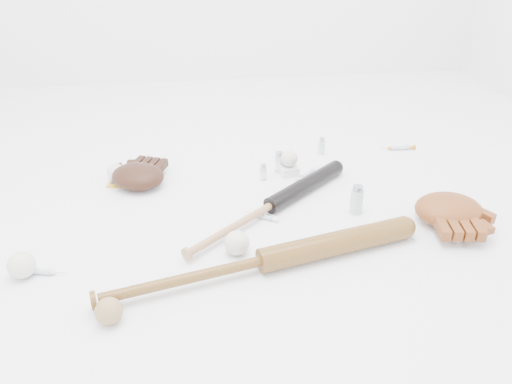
{
  "coord_description": "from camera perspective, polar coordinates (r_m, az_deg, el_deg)",
  "views": [
    {
      "loc": [
        -0.13,
        -1.37,
        0.91
      ],
      "look_at": [
        0.05,
        0.07,
        0.06
      ],
      "focal_mm": 35.0,
      "sensor_mm": 36.0,
      "label": 1
    }
  ],
  "objects": [
    {
      "name": "baseball_on_pedestal",
      "position": [
        1.89,
        3.8,
        3.87
      ],
      "size": [
        0.06,
        0.06,
        0.06
      ],
      "primitive_type": "sphere",
      "color": "silver",
      "rests_on": "pedestal"
    },
    {
      "name": "syringe_2",
      "position": [
        1.9,
        5.91,
        2.04
      ],
      "size": [
        0.14,
        0.14,
        0.02
      ],
      "primitive_type": null,
      "rotation": [
        0.0,
        0.0,
        0.82
      ],
      "color": "#ADBCC6",
      "rests_on": "ground"
    },
    {
      "name": "vial_1",
      "position": [
        1.86,
        0.84,
        2.29
      ],
      "size": [
        0.03,
        0.03,
        0.06
      ],
      "primitive_type": "cylinder",
      "color": "silver",
      "rests_on": "ground"
    },
    {
      "name": "baseball_mid",
      "position": [
        1.47,
        -2.2,
        -5.84
      ],
      "size": [
        0.07,
        0.07,
        0.07
      ],
      "primitive_type": "sphere",
      "color": "silver",
      "rests_on": "ground"
    },
    {
      "name": "glove_dark",
      "position": [
        1.86,
        -13.35,
        1.79
      ],
      "size": [
        0.3,
        0.3,
        0.08
      ],
      "primitive_type": null,
      "rotation": [
        0.0,
        0.0,
        -0.39
      ],
      "color": "black",
      "rests_on": "ground"
    },
    {
      "name": "trading_card",
      "position": [
        1.92,
        -15.58,
        1.03
      ],
      "size": [
        0.08,
        0.09,
        0.0
      ],
      "primitive_type": "cube",
      "rotation": [
        0.0,
        0.0,
        -0.28
      ],
      "color": "gold",
      "rests_on": "ground"
    },
    {
      "name": "syringe_0",
      "position": [
        1.54,
        -23.47,
        -8.34
      ],
      "size": [
        0.15,
        0.06,
        0.02
      ],
      "primitive_type": null,
      "rotation": [
        0.0,
        0.0,
        -0.22
      ],
      "color": "#ADBCC6",
      "rests_on": "ground"
    },
    {
      "name": "bat_wood",
      "position": [
        1.41,
        0.86,
        -7.84
      ],
      "size": [
        0.98,
        0.3,
        0.07
      ],
      "primitive_type": null,
      "rotation": [
        0.0,
        0.0,
        0.23
      ],
      "color": "brown",
      "rests_on": "ground"
    },
    {
      "name": "pedestal",
      "position": [
        1.91,
        3.75,
        2.52
      ],
      "size": [
        0.07,
        0.07,
        0.04
      ],
      "primitive_type": "cube",
      "rotation": [
        0.0,
        0.0,
        0.17
      ],
      "color": "white",
      "rests_on": "ground"
    },
    {
      "name": "vial_0",
      "position": [
        2.08,
        7.51,
        5.24
      ],
      "size": [
        0.03,
        0.03,
        0.07
      ],
      "primitive_type": "cylinder",
      "color": "silver",
      "rests_on": "ground"
    },
    {
      "name": "glove_tan",
      "position": [
        1.72,
        21.18,
        -1.89
      ],
      "size": [
        0.29,
        0.29,
        0.09
      ],
      "primitive_type": null,
      "rotation": [
        0.0,
        0.0,
        3.0
      ],
      "color": "brown",
      "rests_on": "ground"
    },
    {
      "name": "baseball_aged",
      "position": [
        1.31,
        -16.46,
        -12.92
      ],
      "size": [
        0.07,
        0.07,
        0.07
      ],
      "primitive_type": "sphere",
      "color": "olive",
      "rests_on": "ground"
    },
    {
      "name": "baseball_upper",
      "position": [
        1.93,
        -15.71,
        2.22
      ],
      "size": [
        0.07,
        0.07,
        0.07
      ],
      "primitive_type": "sphere",
      "color": "silver",
      "rests_on": "ground"
    },
    {
      "name": "syringe_4",
      "position": [
        2.19,
        16.05,
        4.88
      ],
      "size": [
        0.16,
        0.04,
        0.02
      ],
      "primitive_type": null,
      "rotation": [
        0.0,
        0.0,
        3.09
      ],
      "color": "#ADBCC6",
      "rests_on": "ground"
    },
    {
      "name": "baseball_left",
      "position": [
        1.53,
        -25.23,
        -7.57
      ],
      "size": [
        0.08,
        0.08,
        0.08
      ],
      "primitive_type": "sphere",
      "color": "silver",
      "rests_on": "ground"
    },
    {
      "name": "bat_dark",
      "position": [
        1.67,
        1.75,
        -1.51
      ],
      "size": [
        0.64,
        0.55,
        0.06
      ],
      "primitive_type": null,
      "rotation": [
        0.0,
        0.0,
        0.69
      ],
      "color": "black",
      "rests_on": "ground"
    },
    {
      "name": "syringe_1",
      "position": [
        1.64,
        0.83,
        -2.83
      ],
      "size": [
        0.12,
        0.09,
        0.02
      ],
      "primitive_type": null,
      "rotation": [
        0.0,
        0.0,
        2.57
      ],
      "color": "#ADBCC6",
      "rests_on": "ground"
    },
    {
      "name": "vial_2",
      "position": [
        1.92,
        2.66,
        3.46
      ],
      "size": [
        0.03,
        0.03,
        0.08
      ],
      "primitive_type": "cylinder",
      "color": "silver",
      "rests_on": "ground"
    },
    {
      "name": "syringe_3",
      "position": [
        1.64,
        16.15,
        -4.34
      ],
      "size": [
        0.08,
        0.13,
        0.02
      ],
      "primitive_type": null,
      "rotation": [
        0.0,
        0.0,
        -1.13
      ],
      "color": "#ADBCC6",
      "rests_on": "ground"
    },
    {
      "name": "vial_3",
      "position": [
        1.69,
        11.44,
        -0.83
      ],
      "size": [
        0.04,
        0.04,
        0.1
      ],
      "primitive_type": "cylinder",
      "color": "silver",
      "rests_on": "ground"
    }
  ]
}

